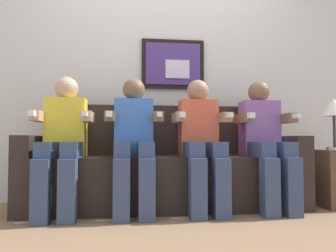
% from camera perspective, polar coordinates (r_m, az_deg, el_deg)
% --- Properties ---
extents(ground_plane, '(6.21, 6.21, 0.00)m').
position_cam_1_polar(ground_plane, '(2.57, 0.42, -15.64)').
color(ground_plane, '#8C6B4C').
extents(back_wall_assembly, '(4.77, 0.10, 2.60)m').
position_cam_1_polar(back_wall_assembly, '(3.34, -1.24, 9.89)').
color(back_wall_assembly, silver).
rests_on(back_wall_assembly, ground_plane).
extents(couch, '(2.37, 0.58, 0.90)m').
position_cam_1_polar(couch, '(2.84, -0.44, -8.00)').
color(couch, '#2D231E').
rests_on(couch, ground_plane).
extents(person_leftmost, '(0.46, 0.56, 1.11)m').
position_cam_1_polar(person_leftmost, '(2.69, -17.99, -1.91)').
color(person_leftmost, yellow).
rests_on(person_leftmost, ground_plane).
extents(person_left_center, '(0.46, 0.56, 1.11)m').
position_cam_1_polar(person_left_center, '(2.64, -6.04, -2.02)').
color(person_left_center, '#3F72CC').
rests_on(person_left_center, ground_plane).
extents(person_right_center, '(0.46, 0.56, 1.11)m').
position_cam_1_polar(person_right_center, '(2.71, 5.84, -2.03)').
color(person_right_center, '#D8593F').
rests_on(person_right_center, ground_plane).
extents(person_rightmost, '(0.46, 0.56, 1.11)m').
position_cam_1_polar(person_rightmost, '(2.88, 16.70, -1.96)').
color(person_rightmost, '#8C59A5').
rests_on(person_rightmost, ground_plane).
extents(table_lamp, '(0.22, 0.22, 0.46)m').
position_cam_1_polar(table_lamp, '(3.26, 27.15, 2.60)').
color(table_lamp, '#333338').
rests_on(table_lamp, side_table_right).
extents(spare_remote_on_table, '(0.04, 0.13, 0.02)m').
position_cam_1_polar(spare_remote_on_table, '(3.20, 26.85, -3.56)').
color(spare_remote_on_table, white).
rests_on(spare_remote_on_table, side_table_right).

